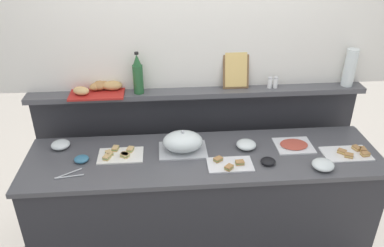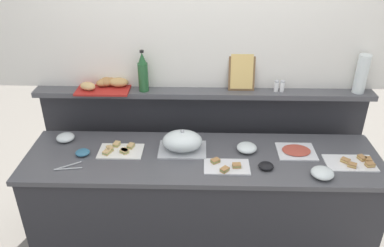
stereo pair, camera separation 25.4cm
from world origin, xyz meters
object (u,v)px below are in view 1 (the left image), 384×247
(condiment_bowl_red, at_px, (81,159))
(framed_picture, at_px, (236,70))
(sandwich_platter_rear, at_px, (120,155))
(wine_bottle_green, at_px, (138,75))
(glass_bowl_medium, at_px, (323,165))
(salt_shaker, at_px, (270,83))
(condiment_bowl_cream, at_px, (268,161))
(serving_tongs, at_px, (68,175))
(serving_cloche, at_px, (183,142))
(bread_basket, at_px, (100,88))
(cold_cuts_platter, at_px, (294,145))
(glass_bowl_small, at_px, (246,145))
(sandwich_platter_side, at_px, (230,164))
(water_carafe, at_px, (350,68))
(pepper_shaker, at_px, (276,82))
(sandwich_platter_front, at_px, (349,153))
(glass_bowl_large, at_px, (61,145))

(condiment_bowl_red, xyz_separation_m, framed_picture, (1.13, 0.47, 0.44))
(sandwich_platter_rear, xyz_separation_m, wine_bottle_green, (0.14, 0.37, 0.44))
(glass_bowl_medium, relative_size, salt_shaker, 1.70)
(sandwich_platter_rear, distance_m, condiment_bowl_cream, 1.03)
(serving_tongs, distance_m, framed_picture, 1.42)
(serving_tongs, xyz_separation_m, wine_bottle_green, (0.46, 0.58, 0.45))
(condiment_bowl_red, bearing_deg, framed_picture, 22.47)
(serving_cloche, bearing_deg, bread_basket, 147.69)
(cold_cuts_platter, xyz_separation_m, glass_bowl_small, (-0.35, 0.01, 0.02))
(sandwich_platter_side, bearing_deg, bread_basket, 147.17)
(sandwich_platter_side, distance_m, glass_bowl_small, 0.26)
(condiment_bowl_red, bearing_deg, serving_tongs, -109.73)
(condiment_bowl_cream, bearing_deg, condiment_bowl_red, 174.15)
(sandwich_platter_side, height_order, water_carafe, water_carafe)
(sandwich_platter_rear, xyz_separation_m, water_carafe, (1.75, 0.39, 0.45))
(bread_basket, bearing_deg, serving_cloche, -32.31)
(cold_cuts_platter, xyz_separation_m, pepper_shaker, (-0.07, 0.36, 0.35))
(pepper_shaker, distance_m, water_carafe, 0.58)
(sandwich_platter_side, relative_size, sandwich_platter_rear, 0.98)
(condiment_bowl_red, relative_size, bread_basket, 0.25)
(wine_bottle_green, distance_m, water_carafe, 1.61)
(glass_bowl_small, xyz_separation_m, framed_picture, (-0.03, 0.39, 0.43))
(serving_cloche, height_order, glass_bowl_medium, serving_cloche)
(serving_cloche, height_order, condiment_bowl_red, serving_cloche)
(serving_cloche, relative_size, condiment_bowl_cream, 3.35)
(sandwich_platter_front, relative_size, water_carafe, 1.14)
(glass_bowl_medium, bearing_deg, wine_bottle_green, 152.51)
(cold_cuts_platter, bearing_deg, serving_cloche, 179.84)
(sandwich_platter_side, height_order, pepper_shaker, pepper_shaker)
(serving_tongs, distance_m, wine_bottle_green, 0.87)
(glass_bowl_small, bearing_deg, condiment_bowl_red, -176.21)
(condiment_bowl_red, relative_size, serving_tongs, 0.54)
(glass_bowl_small, xyz_separation_m, condiment_bowl_red, (-1.16, -0.08, -0.01))
(sandwich_platter_front, distance_m, condiment_bowl_red, 1.87)
(sandwich_platter_side, bearing_deg, serving_tongs, -178.23)
(condiment_bowl_cream, relative_size, wine_bottle_green, 0.32)
(sandwich_platter_side, xyz_separation_m, pepper_shaker, (0.43, 0.56, 0.35))
(glass_bowl_large, distance_m, glass_bowl_small, 1.34)
(serving_tongs, bearing_deg, condiment_bowl_cream, 1.45)
(serving_tongs, xyz_separation_m, framed_picture, (1.19, 0.63, 0.45))
(serving_cloche, height_order, glass_bowl_small, serving_cloche)
(wine_bottle_green, xyz_separation_m, water_carafe, (1.61, 0.01, 0.00))
(sandwich_platter_rear, height_order, condiment_bowl_red, same)
(glass_bowl_small, relative_size, salt_shaker, 1.65)
(cold_cuts_platter, distance_m, wine_bottle_green, 1.25)
(serving_cloche, bearing_deg, salt_shaker, 27.21)
(sandwich_platter_rear, bearing_deg, serving_cloche, 3.69)
(glass_bowl_large, distance_m, wine_bottle_green, 0.76)
(pepper_shaker, bearing_deg, framed_picture, 172.85)
(glass_bowl_medium, bearing_deg, condiment_bowl_red, 172.39)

